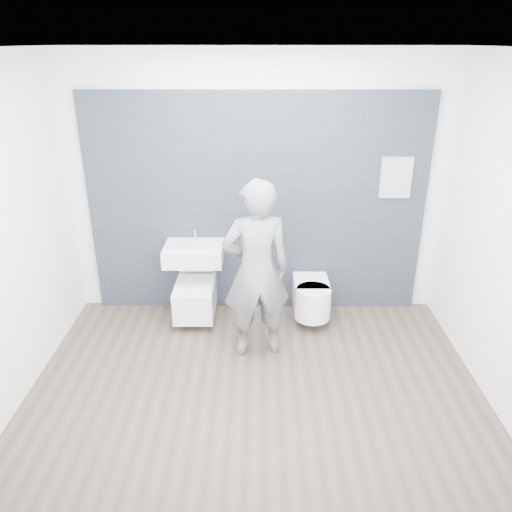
{
  "coord_description": "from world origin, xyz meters",
  "views": [
    {
      "loc": [
        0.03,
        -3.65,
        2.85
      ],
      "look_at": [
        0.0,
        0.6,
        1.0
      ],
      "focal_mm": 35.0,
      "sensor_mm": 36.0,
      "label": 1
    }
  ],
  "objects_px": {
    "washbasin": "(194,253)",
    "toilet_rounded": "(312,297)",
    "toilet_square": "(195,296)",
    "visitor": "(256,271)"
  },
  "relations": [
    {
      "from": "washbasin",
      "to": "toilet_rounded",
      "type": "xyz_separation_m",
      "value": [
        1.26,
        -0.09,
        -0.48
      ]
    },
    {
      "from": "toilet_rounded",
      "to": "toilet_square",
      "type": "bearing_deg",
      "value": 178.86
    },
    {
      "from": "toilet_square",
      "to": "visitor",
      "type": "height_order",
      "value": "visitor"
    },
    {
      "from": "toilet_square",
      "to": "visitor",
      "type": "xyz_separation_m",
      "value": [
        0.67,
        -0.6,
        0.59
      ]
    },
    {
      "from": "visitor",
      "to": "washbasin",
      "type": "bearing_deg",
      "value": -55.86
    },
    {
      "from": "washbasin",
      "to": "toilet_square",
      "type": "height_order",
      "value": "washbasin"
    },
    {
      "from": "toilet_rounded",
      "to": "visitor",
      "type": "bearing_deg",
      "value": -135.99
    },
    {
      "from": "toilet_square",
      "to": "toilet_rounded",
      "type": "distance_m",
      "value": 1.27
    },
    {
      "from": "washbasin",
      "to": "visitor",
      "type": "bearing_deg",
      "value": -45.05
    },
    {
      "from": "toilet_square",
      "to": "toilet_rounded",
      "type": "xyz_separation_m",
      "value": [
        1.26,
        -0.03,
        0.0
      ]
    }
  ]
}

